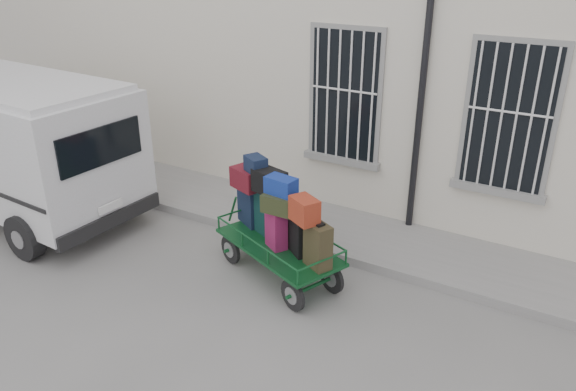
{
  "coord_description": "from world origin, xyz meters",
  "views": [
    {
      "loc": [
        3.57,
        -5.69,
        4.64
      ],
      "look_at": [
        -0.37,
        1.0,
        1.14
      ],
      "focal_mm": 35.0,
      "sensor_mm": 36.0,
      "label": 1
    }
  ],
  "objects": [
    {
      "name": "ground",
      "position": [
        0.0,
        0.0,
        0.0
      ],
      "size": [
        80.0,
        80.0,
        0.0
      ],
      "primitive_type": "plane",
      "color": "slate",
      "rests_on": "ground"
    },
    {
      "name": "building",
      "position": [
        0.0,
        5.5,
        3.0
      ],
      "size": [
        24.0,
        5.15,
        6.0
      ],
      "color": "beige",
      "rests_on": "ground"
    },
    {
      "name": "sidewalk",
      "position": [
        0.0,
        2.2,
        0.07
      ],
      "size": [
        24.0,
        1.7,
        0.15
      ],
      "primitive_type": "cube",
      "color": "gray",
      "rests_on": "ground"
    },
    {
      "name": "luggage_cart",
      "position": [
        -0.31,
        0.58,
        0.92
      ],
      "size": [
        2.44,
        1.64,
        1.78
      ],
      "rotation": [
        0.0,
        0.0,
        -0.38
      ],
      "color": "black",
      "rests_on": "ground"
    },
    {
      "name": "van",
      "position": [
        -5.6,
        0.06,
        1.45
      ],
      "size": [
        5.15,
        2.51,
        2.54
      ],
      "rotation": [
        0.0,
        0.0,
        -0.05
      ],
      "color": "white",
      "rests_on": "ground"
    }
  ]
}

